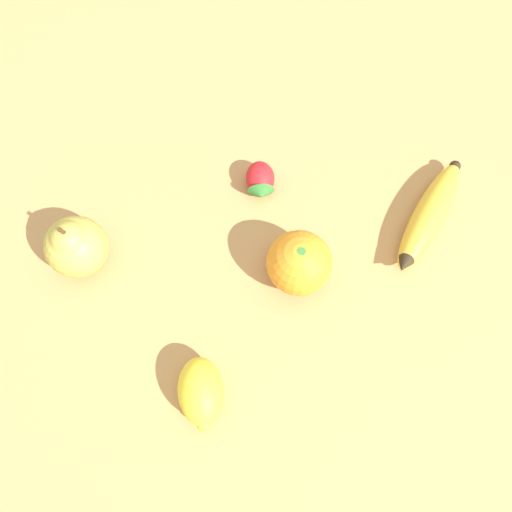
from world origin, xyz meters
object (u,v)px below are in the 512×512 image
at_px(orange, 299,263).
at_px(pear, 76,246).
at_px(lemon, 201,392).
at_px(strawberry, 260,181).
at_px(banana, 429,216).

bearing_deg(orange, pear, -142.12).
bearing_deg(lemon, pear, 175.01).
bearing_deg(lemon, orange, 94.93).
xyz_separation_m(orange, strawberry, (-0.12, 0.06, -0.02)).
distance_m(banana, pear, 0.45).
xyz_separation_m(strawberry, lemon, (0.14, -0.25, 0.01)).
height_order(orange, strawberry, orange).
xyz_separation_m(banana, orange, (-0.08, -0.17, 0.02)).
height_order(banana, orange, orange).
height_order(orange, pear, pear).
xyz_separation_m(banana, strawberry, (-0.20, -0.11, 0.00)).
height_order(pear, lemon, pear).
bearing_deg(banana, strawberry, -72.40).
relative_size(banana, strawberry, 2.94).
xyz_separation_m(pear, strawberry, (0.10, 0.23, -0.02)).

